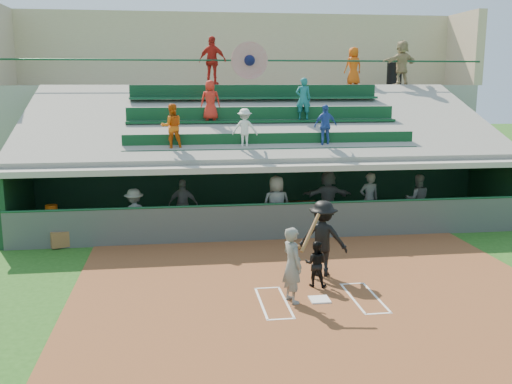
{
  "coord_description": "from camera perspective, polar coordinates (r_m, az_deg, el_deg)",
  "views": [
    {
      "loc": [
        -3.03,
        -11.54,
        4.74
      ],
      "look_at": [
        -0.92,
        3.5,
        1.8
      ],
      "focal_mm": 40.0,
      "sensor_mm": 36.0,
      "label": 1
    }
  ],
  "objects": [
    {
      "name": "grandstand",
      "position": [
        22.4,
        -0.18,
        4.6
      ],
      "size": [
        20.4,
        10.4,
        7.8
      ],
      "color": "#494E49",
      "rests_on": "ground"
    },
    {
      "name": "concourse_slab",
      "position": [
        25.34,
        -1.08,
        5.42
      ],
      "size": [
        20.0,
        3.0,
        4.6
      ],
      "primitive_type": "cube",
      "color": "gray",
      "rests_on": "ground"
    },
    {
      "name": "home_umpire",
      "position": [
        14.16,
        6.69,
        -4.6
      ],
      "size": [
        1.39,
        1.11,
        1.88
      ],
      "primitive_type": "imported",
      "rotation": [
        0.0,
        0.0,
        2.74
      ],
      "color": "black",
      "rests_on": "dirt_slab"
    },
    {
      "name": "dirt_slab",
      "position": [
        13.29,
        5.83,
        -9.95
      ],
      "size": [
        11.0,
        9.0,
        0.02
      ],
      "primitive_type": "cube",
      "color": "brown",
      "rests_on": "ground"
    },
    {
      "name": "trash_bin",
      "position": [
        26.77,
        13.67,
        11.41
      ],
      "size": [
        0.66,
        0.66,
        0.99
      ],
      "primitive_type": "cylinder",
      "color": "black",
      "rests_on": "concourse_slab"
    },
    {
      "name": "home_plate",
      "position": [
        12.83,
        6.37,
        -10.63
      ],
      "size": [
        0.43,
        0.43,
        0.03
      ],
      "primitive_type": "cube",
      "color": "white",
      "rests_on": "dirt_slab"
    },
    {
      "name": "ground",
      "position": [
        12.84,
        6.37,
        -10.78
      ],
      "size": [
        100.0,
        100.0,
        0.0
      ],
      "primitive_type": "plane",
      "color": "#1E4B15",
      "rests_on": "ground"
    },
    {
      "name": "dugout_player_f",
      "position": [
        19.83,
        15.82,
        -0.69
      ],
      "size": [
        0.91,
        0.77,
        1.68
      ],
      "primitive_type": "imported",
      "rotation": [
        0.0,
        0.0,
        2.97
      ],
      "color": "#5E615C",
      "rests_on": "dugout_floor"
    },
    {
      "name": "batters_box_chalk",
      "position": [
        12.83,
        6.37,
        -10.68
      ],
      "size": [
        2.65,
        1.85,
        0.01
      ],
      "color": "silver",
      "rests_on": "dirt_slab"
    },
    {
      "name": "white_table",
      "position": [
        18.43,
        -19.46,
        -3.38
      ],
      "size": [
        0.91,
        0.78,
        0.67
      ],
      "primitive_type": "cube",
      "rotation": [
        0.0,
        0.0,
        0.3
      ],
      "color": "white",
      "rests_on": "dugout_floor"
    },
    {
      "name": "batter_at_plate",
      "position": [
        12.42,
        3.67,
        -7.23
      ],
      "size": [
        0.92,
        0.77,
        1.95
      ],
      "color": "#5D5F5A",
      "rests_on": "dirt_slab"
    },
    {
      "name": "concourse_staff_b",
      "position": [
        25.21,
        9.7,
        12.3
      ],
      "size": [
        0.88,
        0.67,
        1.6
      ],
      "primitive_type": "imported",
      "rotation": [
        0.0,
        0.0,
        3.37
      ],
      "color": "#C94B0B",
      "rests_on": "concourse_slab"
    },
    {
      "name": "dugout_player_b",
      "position": [
        18.49,
        -7.28,
        -1.26
      ],
      "size": [
        1.03,
        0.62,
        1.64
      ],
      "primitive_type": "imported",
      "rotation": [
        0.0,
        0.0,
        2.9
      ],
      "color": "#61635D",
      "rests_on": "dugout_floor"
    },
    {
      "name": "dugout_player_c",
      "position": [
        17.79,
        2.05,
        -1.31
      ],
      "size": [
        0.94,
        0.65,
        1.84
      ],
      "primitive_type": "imported",
      "rotation": [
        0.0,
        0.0,
        3.21
      ],
      "color": "#61635E",
      "rests_on": "dugout_floor"
    },
    {
      "name": "concourse_staff_c",
      "position": [
        25.46,
        14.36,
        12.4
      ],
      "size": [
        1.82,
        1.07,
        1.87
      ],
      "primitive_type": "imported",
      "rotation": [
        0.0,
        0.0,
        3.46
      ],
      "color": "tan",
      "rests_on": "concourse_slab"
    },
    {
      "name": "dugout_player_a",
      "position": [
        17.5,
        -12.05,
        -2.22
      ],
      "size": [
        1.15,
        0.87,
        1.57
      ],
      "primitive_type": "imported",
      "rotation": [
        0.0,
        0.0,
        3.45
      ],
      "color": "#5A5D58",
      "rests_on": "dugout_floor"
    },
    {
      "name": "water_cooler",
      "position": [
        18.37,
        -19.77,
        -1.79
      ],
      "size": [
        0.36,
        0.36,
        0.36
      ],
      "primitive_type": "cylinder",
      "color": "#DA560C",
      "rests_on": "white_table"
    },
    {
      "name": "dugout_player_e",
      "position": [
        19.09,
        11.23,
        -0.75
      ],
      "size": [
        0.68,
        0.48,
        1.79
      ],
      "primitive_type": "imported",
      "rotation": [
        0.0,
        0.0,
        3.22
      ],
      "color": "#545752",
      "rests_on": "dugout_floor"
    },
    {
      "name": "catcher",
      "position": [
        13.48,
        5.99,
        -7.14
      ],
      "size": [
        0.64,
        0.57,
        1.09
      ],
      "primitive_type": "imported",
      "rotation": [
        0.0,
        0.0,
        2.79
      ],
      "color": "black",
      "rests_on": "dirt_slab"
    },
    {
      "name": "concourse_staff_a",
      "position": [
        23.77,
        -4.37,
        12.94
      ],
      "size": [
        1.25,
        0.89,
        1.96
      ],
      "primitive_type": "imported",
      "rotation": [
        0.0,
        0.0,
        2.73
      ],
      "color": "#B11C14",
      "rests_on": "concourse_slab"
    },
    {
      "name": "dugout_player_d",
      "position": [
        19.36,
        7.19,
        -0.47
      ],
      "size": [
        1.7,
        0.64,
        1.79
      ],
      "primitive_type": "imported",
      "rotation": [
        0.0,
        0.0,
        3.07
      ],
      "color": "#5D605A",
      "rests_on": "dugout_floor"
    },
    {
      "name": "dugout_bench",
      "position": [
        20.24,
        1.61,
        -1.82
      ],
      "size": [
        14.14,
        6.27,
        0.45
      ],
      "primitive_type": "cube",
      "rotation": [
        0.0,
        0.0,
        0.4
      ],
      "color": "brown",
      "rests_on": "dugout_floor"
    },
    {
      "name": "dugout_floor",
      "position": [
        19.13,
        1.38,
        -3.33
      ],
      "size": [
        16.0,
        3.5,
        0.04
      ],
      "primitive_type": "cube",
      "color": "gray",
      "rests_on": "ground"
    }
  ]
}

